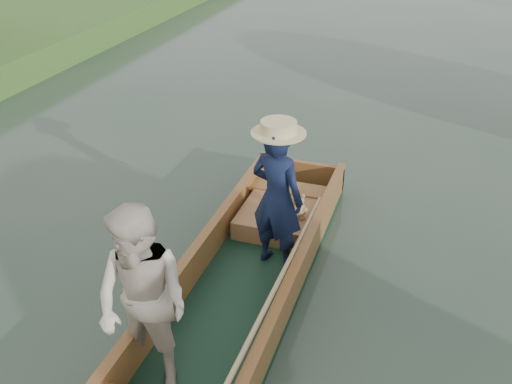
% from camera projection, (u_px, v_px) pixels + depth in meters
% --- Properties ---
extents(ground, '(120.00, 120.00, 0.00)m').
position_uv_depth(ground, '(236.00, 307.00, 5.50)').
color(ground, '#283D30').
rests_on(ground, ground).
extents(punt, '(1.30, 5.03, 1.69)m').
position_uv_depth(punt, '(221.00, 270.00, 5.10)').
color(punt, black).
rests_on(punt, ground).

